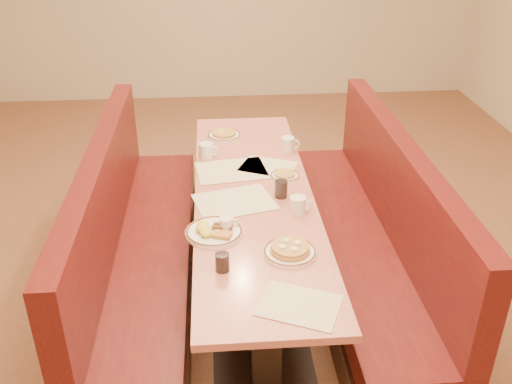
{
  "coord_description": "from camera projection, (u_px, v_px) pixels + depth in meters",
  "views": [
    {
      "loc": [
        -0.22,
        -2.98,
        2.38
      ],
      "look_at": [
        0.0,
        -0.16,
        0.85
      ],
      "focal_mm": 40.0,
      "sensor_mm": 36.0,
      "label": 1
    }
  ],
  "objects": [
    {
      "name": "pancake_plate",
      "position": [
        290.0,
        251.0,
        2.83
      ],
      "size": [
        0.27,
        0.27,
        0.06
      ],
      "rotation": [
        0.0,
        0.0,
        -0.08
      ],
      "color": "white",
      "rests_on": "diner_table"
    },
    {
      "name": "soda_tumbler_near",
      "position": [
        222.0,
        262.0,
        2.7
      ],
      "size": [
        0.07,
        0.07,
        0.09
      ],
      "color": "black",
      "rests_on": "diner_table"
    },
    {
      "name": "coffee_mug_d",
      "position": [
        207.0,
        150.0,
        3.82
      ],
      "size": [
        0.13,
        0.09,
        0.1
      ],
      "rotation": [
        0.0,
        0.0,
        -0.17
      ],
      "color": "white",
      "rests_on": "diner_table"
    },
    {
      "name": "diner_table",
      "position": [
        254.0,
        246.0,
        3.58
      ],
      "size": [
        0.7,
        2.5,
        0.75
      ],
      "color": "black",
      "rests_on": "ground"
    },
    {
      "name": "placemat_far_right",
      "position": [
        268.0,
        166.0,
        3.72
      ],
      "size": [
        0.42,
        0.38,
        0.0
      ],
      "primitive_type": "cube",
      "rotation": [
        0.0,
        0.0,
        -0.43
      ],
      "color": "beige",
      "rests_on": "diner_table"
    },
    {
      "name": "placemat_near_right",
      "position": [
        299.0,
        305.0,
        2.49
      ],
      "size": [
        0.42,
        0.38,
        0.0
      ],
      "primitive_type": "cube",
      "rotation": [
        0.0,
        0.0,
        -0.42
      ],
      "color": "beige",
      "rests_on": "diner_table"
    },
    {
      "name": "booth_left",
      "position": [
        136.0,
        253.0,
        3.53
      ],
      "size": [
        0.55,
        2.5,
        1.05
      ],
      "color": "#4C3326",
      "rests_on": "ground"
    },
    {
      "name": "coffee_mug_c",
      "position": [
        288.0,
        144.0,
        3.92
      ],
      "size": [
        0.13,
        0.09,
        0.1
      ],
      "rotation": [
        0.0,
        0.0,
        -0.11
      ],
      "color": "white",
      "rests_on": "diner_table"
    },
    {
      "name": "ground",
      "position": [
        254.0,
        293.0,
        3.76
      ],
      "size": [
        8.0,
        8.0,
        0.0
      ],
      "primitive_type": "plane",
      "color": "#9E6647",
      "rests_on": "ground"
    },
    {
      "name": "soda_tumbler_mid",
      "position": [
        281.0,
        189.0,
        3.34
      ],
      "size": [
        0.08,
        0.08,
        0.1
      ],
      "color": "black",
      "rests_on": "diner_table"
    },
    {
      "name": "booth_right",
      "position": [
        368.0,
        243.0,
        3.64
      ],
      "size": [
        0.55,
        2.5,
        1.05
      ],
      "color": "#4C3326",
      "rests_on": "ground"
    },
    {
      "name": "placemat_near_left",
      "position": [
        234.0,
        202.0,
        3.31
      ],
      "size": [
        0.51,
        0.43,
        0.0
      ],
      "primitive_type": "cube",
      "rotation": [
        0.0,
        0.0,
        0.26
      ],
      "color": "beige",
      "rests_on": "diner_table"
    },
    {
      "name": "eggs_plate",
      "position": [
        213.0,
        231.0,
        3.0
      ],
      "size": [
        0.3,
        0.3,
        0.06
      ],
      "rotation": [
        0.0,
        0.0,
        -0.33
      ],
      "color": "white",
      "rests_on": "diner_table"
    },
    {
      "name": "extra_plate_mid",
      "position": [
        285.0,
        175.0,
        3.59
      ],
      "size": [
        0.19,
        0.19,
        0.04
      ],
      "rotation": [
        0.0,
        0.0,
        0.16
      ],
      "color": "white",
      "rests_on": "diner_table"
    },
    {
      "name": "coffee_mug_a",
      "position": [
        298.0,
        205.0,
        3.18
      ],
      "size": [
        0.13,
        0.09,
        0.1
      ],
      "rotation": [
        0.0,
        0.0,
        -0.09
      ],
      "color": "white",
      "rests_on": "diner_table"
    },
    {
      "name": "extra_plate_far",
      "position": [
        224.0,
        135.0,
        4.16
      ],
      "size": [
        0.25,
        0.25,
        0.05
      ],
      "rotation": [
        0.0,
        0.0,
        -0.26
      ],
      "color": "white",
      "rests_on": "diner_table"
    },
    {
      "name": "coffee_mug_b",
      "position": [
        227.0,
        224.0,
        3.02
      ],
      "size": [
        0.11,
        0.07,
        0.08
      ],
      "rotation": [
        0.0,
        0.0,
        0.16
      ],
      "color": "white",
      "rests_on": "diner_table"
    },
    {
      "name": "placemat_far_left",
      "position": [
        232.0,
        170.0,
        3.67
      ],
      "size": [
        0.48,
        0.39,
        0.0
      ],
      "primitive_type": "cube",
      "rotation": [
        0.0,
        0.0,
        0.14
      ],
      "color": "beige",
      "rests_on": "diner_table"
    }
  ]
}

